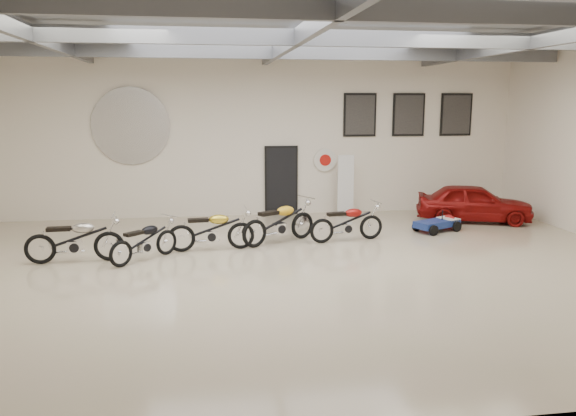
{
  "coord_description": "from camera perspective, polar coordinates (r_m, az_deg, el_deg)",
  "views": [
    {
      "loc": [
        -1.89,
        -11.34,
        3.5
      ],
      "look_at": [
        0.0,
        1.2,
        1.1
      ],
      "focal_mm": 35.0,
      "sensor_mm": 36.0,
      "label": 1
    }
  ],
  "objects": [
    {
      "name": "floor",
      "position": [
        12.01,
        0.86,
        -6.22
      ],
      "size": [
        16.0,
        12.0,
        0.01
      ],
      "primitive_type": "cube",
      "color": "#BDA690",
      "rests_on": "ground"
    },
    {
      "name": "ceiling",
      "position": [
        11.59,
        0.93,
        18.15
      ],
      "size": [
        16.0,
        12.0,
        0.01
      ],
      "primitive_type": "cube",
      "color": "slate",
      "rests_on": "back_wall"
    },
    {
      "name": "back_wall",
      "position": [
        17.47,
        -2.37,
        7.43
      ],
      "size": [
        16.0,
        0.02,
        5.0
      ],
      "primitive_type": "cube",
      "color": "white",
      "rests_on": "floor"
    },
    {
      "name": "ceiling_beams",
      "position": [
        11.56,
        0.93,
        16.93
      ],
      "size": [
        15.8,
        11.8,
        0.32
      ],
      "primitive_type": null,
      "color": "slate",
      "rests_on": "ceiling"
    },
    {
      "name": "door",
      "position": [
        17.62,
        -0.7,
        2.73
      ],
      "size": [
        0.92,
        0.08,
        2.1
      ],
      "primitive_type": "cube",
      "color": "black",
      "rests_on": "back_wall"
    },
    {
      "name": "logo_plaque",
      "position": [
        17.43,
        -15.68,
        8.03
      ],
      "size": [
        2.3,
        0.06,
        1.16
      ],
      "primitive_type": null,
      "color": "silver",
      "rests_on": "back_wall"
    },
    {
      "name": "poster_left",
      "position": [
        17.98,
        7.31,
        9.36
      ],
      "size": [
        1.05,
        0.08,
        1.35
      ],
      "primitive_type": null,
      "color": "black",
      "rests_on": "back_wall"
    },
    {
      "name": "poster_mid",
      "position": [
        18.48,
        12.15,
        9.24
      ],
      "size": [
        1.05,
        0.08,
        1.35
      ],
      "primitive_type": null,
      "color": "black",
      "rests_on": "back_wall"
    },
    {
      "name": "poster_right",
      "position": [
        19.1,
        16.7,
        9.08
      ],
      "size": [
        1.05,
        0.08,
        1.35
      ],
      "primitive_type": null,
      "color": "black",
      "rests_on": "back_wall"
    },
    {
      "name": "oil_sign",
      "position": [
        17.79,
        3.79,
        4.89
      ],
      "size": [
        0.72,
        0.1,
        0.72
      ],
      "primitive_type": null,
      "color": "white",
      "rests_on": "back_wall"
    },
    {
      "name": "banner_stand",
      "position": [
        17.58,
        5.87,
        2.3
      ],
      "size": [
        0.52,
        0.24,
        1.89
      ],
      "primitive_type": null,
      "rotation": [
        0.0,
        0.0,
        0.06
      ],
      "color": "white",
      "rests_on": "floor"
    },
    {
      "name": "motorcycle_silver",
      "position": [
        13.22,
        -20.88,
        -2.93
      ],
      "size": [
        2.1,
        0.71,
        1.08
      ],
      "primitive_type": null,
      "rotation": [
        0.0,
        0.0,
        0.03
      ],
      "color": "silver",
      "rests_on": "floor"
    },
    {
      "name": "motorcycle_black",
      "position": [
        12.92,
        -14.4,
        -3.19
      ],
      "size": [
        1.69,
        1.66,
        0.94
      ],
      "primitive_type": null,
      "rotation": [
        0.0,
        0.0,
        0.77
      ],
      "color": "silver",
      "rests_on": "floor"
    },
    {
      "name": "motorcycle_gold",
      "position": [
        13.48,
        -7.8,
        -2.12
      ],
      "size": [
        2.05,
        0.74,
        1.05
      ],
      "primitive_type": null,
      "rotation": [
        0.0,
        0.0,
        0.06
      ],
      "color": "silver",
      "rests_on": "floor"
    },
    {
      "name": "motorcycle_yellow",
      "position": [
        14.07,
        -0.91,
        -1.35
      ],
      "size": [
        2.2,
        1.64,
        1.12
      ],
      "primitive_type": null,
      "rotation": [
        0.0,
        0.0,
        0.51
      ],
      "color": "silver",
      "rests_on": "floor"
    },
    {
      "name": "motorcycle_red",
      "position": [
        14.33,
        6.01,
        -1.39
      ],
      "size": [
        2.03,
        0.93,
        1.01
      ],
      "primitive_type": null,
      "rotation": [
        0.0,
        0.0,
        0.17
      ],
      "color": "silver",
      "rests_on": "floor"
    },
    {
      "name": "go_kart",
      "position": [
        16.01,
        15.23,
        -1.23
      ],
      "size": [
        1.75,
        1.3,
        0.58
      ],
      "primitive_type": null,
      "rotation": [
        0.0,
        0.0,
        0.41
      ],
      "color": "navy",
      "rests_on": "floor"
    },
    {
      "name": "vintage_car",
      "position": [
        17.5,
        18.38,
        0.51
      ],
      "size": [
        2.33,
        3.56,
        1.13
      ],
      "primitive_type": "imported",
      "rotation": [
        0.0,
        0.0,
        1.24
      ],
      "color": "maroon",
      "rests_on": "floor"
    }
  ]
}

